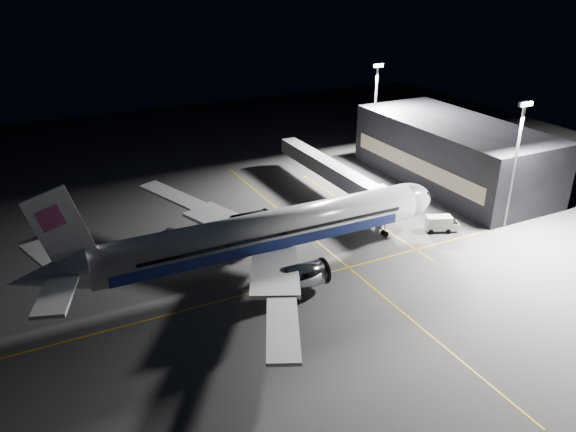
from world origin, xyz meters
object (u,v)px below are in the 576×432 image
(safety_cone_c, at_px, (278,235))
(floodlight_mast_south, at_px, (516,155))
(safety_cone_b, at_px, (279,238))
(service_truck, at_px, (441,223))
(floodlight_mast_north, at_px, (375,104))
(baggage_tug, at_px, (170,234))
(jet_bridge, at_px, (335,172))
(safety_cone_a, at_px, (211,229))
(airliner, at_px, (259,234))

(safety_cone_c, bearing_deg, floodlight_mast_south, -20.90)
(safety_cone_b, bearing_deg, service_truck, -19.76)
(floodlight_mast_north, xyz_separation_m, service_truck, (-10.41, -34.65, -10.96))
(baggage_tug, relative_size, safety_cone_b, 3.38)
(jet_bridge, bearing_deg, service_truck, -69.89)
(safety_cone_a, relative_size, safety_cone_b, 1.04)
(jet_bridge, relative_size, floodlight_mast_north, 1.66)
(service_truck, bearing_deg, safety_cone_b, -176.56)
(service_truck, height_order, safety_cone_c, service_truck)
(floodlight_mast_north, bearing_deg, safety_cone_a, -157.52)
(jet_bridge, height_order, floodlight_mast_north, floodlight_mast_north)
(floodlight_mast_north, relative_size, floodlight_mast_south, 1.00)
(airliner, xyz_separation_m, baggage_tug, (-8.97, 14.63, -4.46))
(safety_cone_c, bearing_deg, jet_bridge, 32.84)
(jet_bridge, xyz_separation_m, safety_cone_a, (-25.48, -4.06, -4.25))
(airliner, height_order, floodlight_mast_north, floodlight_mast_north)
(floodlight_mast_north, distance_m, floodlight_mast_south, 38.00)
(floodlight_mast_south, bearing_deg, floodlight_mast_north, 90.00)
(floodlight_mast_north, xyz_separation_m, safety_cone_c, (-34.74, -24.73, -12.04))
(safety_cone_b, bearing_deg, baggage_tug, 150.57)
(safety_cone_b, bearing_deg, airliner, -134.03)
(safety_cone_b, bearing_deg, floodlight_mast_north, 36.32)
(baggage_tug, distance_m, safety_cone_a, 6.61)
(service_truck, relative_size, safety_cone_b, 8.47)
(jet_bridge, relative_size, service_truck, 6.25)
(airliner, distance_m, safety_cone_c, 10.78)
(floodlight_mast_north, bearing_deg, airliner, -142.09)
(floodlight_mast_north, distance_m, service_truck, 37.81)
(airliner, bearing_deg, service_truck, -4.97)
(airliner, bearing_deg, floodlight_mast_south, -8.33)
(service_truck, xyz_separation_m, safety_cone_b, (-24.68, 8.86, -1.08))
(floodlight_mast_south, relative_size, safety_cone_a, 30.73)
(jet_bridge, bearing_deg, floodlight_mast_south, -53.21)
(airliner, relative_size, safety_cone_b, 94.61)
(floodlight_mast_north, xyz_separation_m, floodlight_mast_south, (0.00, -38.00, 0.00))
(baggage_tug, height_order, safety_cone_b, baggage_tug)
(service_truck, distance_m, safety_cone_c, 26.30)
(airliner, xyz_separation_m, safety_cone_c, (6.34, 7.25, -4.84))
(airliner, xyz_separation_m, service_truck, (30.66, -2.67, -3.76))
(floodlight_mast_north, bearing_deg, service_truck, -106.72)
(floodlight_mast_north, distance_m, safety_cone_c, 44.31)
(airliner, bearing_deg, baggage_tug, 121.51)
(baggage_tug, height_order, safety_cone_a, baggage_tug)
(airliner, distance_m, service_truck, 31.01)
(floodlight_mast_north, bearing_deg, baggage_tug, -160.88)
(airliner, relative_size, floodlight_mast_north, 2.97)
(floodlight_mast_south, bearing_deg, safety_cone_b, 160.81)
(jet_bridge, height_order, safety_cone_a, jet_bridge)
(jet_bridge, height_order, floodlight_mast_south, floodlight_mast_south)
(jet_bridge, height_order, service_truck, jet_bridge)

